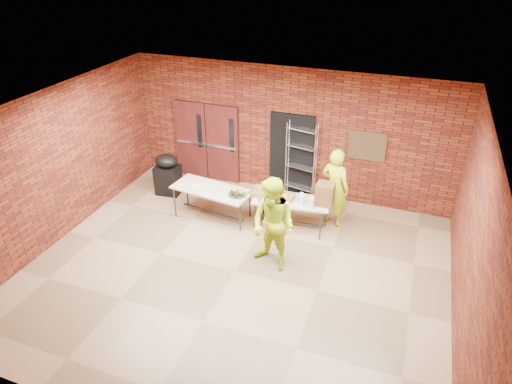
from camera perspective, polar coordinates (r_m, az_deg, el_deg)
room at (r=8.22m, az=-2.85°, el=-1.19°), size 8.08×7.08×3.28m
double_doors at (r=12.09m, az=-6.15°, el=6.24°), size 1.78×0.12×2.10m
dark_doorway at (r=11.35m, az=4.44°, el=4.71°), size 1.10×0.06×2.10m
bronze_plaque at (r=10.84m, az=13.74°, el=5.60°), size 0.85×0.04×0.70m
wire_rack at (r=11.19m, az=5.64°, el=3.91°), size 0.76×0.39×1.97m
table_left at (r=10.44m, az=-5.56°, el=0.11°), size 1.92×1.00×0.75m
table_right at (r=10.11m, az=4.42°, el=-1.29°), size 1.75×0.90×0.69m
basket_bananas at (r=10.23m, az=0.58°, el=-0.00°), size 0.46×0.36×0.14m
basket_oranges at (r=10.09m, az=3.50°, el=-0.55°), size 0.43×0.33×0.13m
basket_apples at (r=10.01m, az=1.81°, el=-0.75°), size 0.43×0.33×0.13m
muffin_tray at (r=10.10m, az=-2.34°, el=-0.13°), size 0.42×0.42×0.10m
napkin_box at (r=10.50m, az=-7.46°, el=0.75°), size 0.18×0.12×0.06m
coffee_dispenser at (r=9.88m, az=8.62°, el=-0.26°), size 0.38×0.34×0.50m
cup_stack_front at (r=9.88m, az=5.75°, el=-0.98°), size 0.08×0.08×0.23m
cup_stack_mid at (r=9.74m, az=6.94°, el=-1.41°), size 0.09×0.09×0.27m
cup_stack_back at (r=9.94m, az=5.72°, el=-0.72°), size 0.08×0.08×0.24m
covered_grill at (r=11.70m, az=-10.98°, el=2.22°), size 0.63×0.54×1.07m
volunteer_woman at (r=10.21m, az=9.82°, el=0.55°), size 0.78×0.63×1.85m
volunteer_man at (r=8.73m, az=2.17°, el=-4.12°), size 1.14×1.02×1.92m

